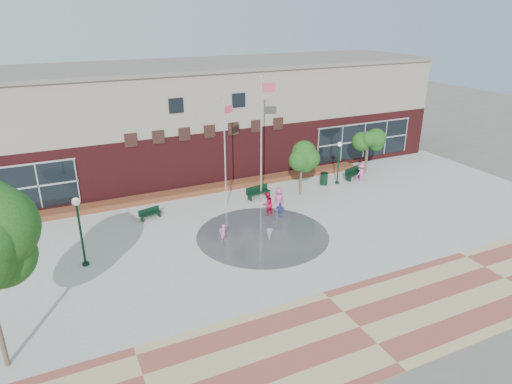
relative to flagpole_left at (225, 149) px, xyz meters
name	(u,v)px	position (x,y,z in m)	size (l,w,h in m)	color
ground	(285,257)	(0.27, -8.48, -4.27)	(120.00, 120.00, 0.00)	#666056
plaza_concrete	(256,229)	(0.27, -4.48, -4.27)	(46.00, 18.00, 0.01)	#A8A8A0
paver_band	(360,327)	(0.27, -15.48, -4.27)	(46.00, 6.00, 0.01)	#9C4C3C
splash_pad	(263,235)	(0.27, -5.48, -4.27)	(8.40, 8.40, 0.01)	#383A3D
library_building	(190,118)	(0.27, 9.00, 0.37)	(44.40, 10.40, 9.20)	#4E1618
flower_bed	(215,190)	(0.27, 3.12, -4.27)	(26.00, 1.20, 0.40)	#A60D24
flagpole_left	(225,149)	(0.00, 0.00, 0.00)	(0.85, 0.37, 7.67)	silver
flagpole_right	(262,132)	(2.97, 0.23, 0.81)	(1.12, 0.25, 9.10)	silver
lamp_left	(79,224)	(-10.32, -4.54, -1.73)	(0.43, 0.43, 4.10)	black
lamp_right	(339,158)	(9.88, 0.23, -2.07)	(0.37, 0.37, 3.54)	black
bench_left	(150,216)	(-5.63, -0.06, -4.02)	(1.61, 0.83, 0.78)	black
bench_mid	(258,195)	(2.64, 0.14, -3.96)	(1.99, 0.83, 0.97)	black
bench_right	(354,175)	(11.80, 0.57, -3.95)	(2.07, 1.21, 1.01)	black
trash_can	(324,179)	(8.74, 0.49, -3.75)	(0.63, 0.63, 1.03)	black
tree_mid	(302,158)	(5.91, -0.55, -1.26)	(2.45, 2.45, 4.13)	#4F3B2C
tree_small_right	(368,141)	(13.53, 1.28, -1.32)	(2.36, 2.36, 4.04)	#4F3B2C
water_jet_a	(269,241)	(0.27, -6.40, -4.27)	(0.40, 0.40, 0.77)	white
water_jet_b	(221,236)	(-2.19, -4.50, -4.27)	(0.21, 0.21, 0.47)	white
child_splash	(223,233)	(-2.31, -5.23, -3.68)	(0.43, 0.28, 1.19)	pink
adult_red	(267,204)	(1.89, -2.88, -3.41)	(0.83, 0.65, 1.71)	#BE0E35
adult_pink	(279,200)	(2.94, -2.59, -3.40)	(0.85, 0.55, 1.74)	#CD518F
child_blue	(280,210)	(2.49, -3.64, -3.70)	(0.67, 0.28, 1.15)	#2A45A3
person_bench	(361,173)	(11.89, -0.21, -3.49)	(1.01, 0.58, 1.57)	#DF54A0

